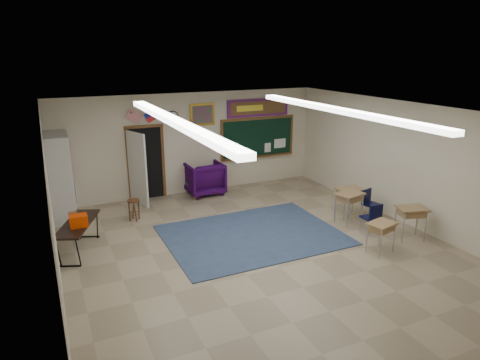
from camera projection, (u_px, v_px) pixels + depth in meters
name	position (u px, v px, depth m)	size (l,w,h in m)	color
floor	(261.00, 251.00, 9.27)	(9.00, 9.00, 0.00)	gray
back_wall	(192.00, 144.00, 12.73)	(8.00, 0.04, 3.00)	beige
front_wall	(443.00, 292.00, 4.93)	(8.00, 0.04, 3.00)	beige
left_wall	(52.00, 215.00, 7.22)	(0.04, 9.00, 3.00)	beige
right_wall	(407.00, 164.00, 10.44)	(0.04, 9.00, 3.00)	beige
ceiling	(263.00, 112.00, 8.39)	(8.00, 9.00, 0.04)	#BABAB6
area_rug	(253.00, 235.00, 10.04)	(4.00, 3.00, 0.02)	#344564
fluorescent_strips	(263.00, 115.00, 8.41)	(3.86, 6.00, 0.10)	white
doorway	(144.00, 164.00, 12.13)	(1.10, 0.89, 2.16)	black
chalkboard	(258.00, 139.00, 13.60)	(2.55, 0.14, 1.30)	brown
bulletin_board	(258.00, 108.00, 13.31)	(2.10, 0.05, 0.55)	#A90E1E
framed_art_print	(202.00, 114.00, 12.60)	(0.75, 0.05, 0.65)	#A07C1F
wall_clock	(173.00, 116.00, 12.24)	(0.32, 0.05, 0.32)	black
wall_flags	(143.00, 114.00, 11.83)	(1.16, 0.06, 0.70)	red
storage_cabinet	(61.00, 177.00, 10.79)	(0.59, 1.25, 2.20)	#B6B6B1
wingback_armchair	(204.00, 178.00, 12.82)	(1.04, 1.07, 0.98)	#250536
student_chair_reading	(194.00, 181.00, 12.72)	(0.42, 0.42, 0.85)	black
student_chair_desk_a	(370.00, 218.00, 10.00)	(0.39, 0.39, 0.79)	black
student_chair_desk_b	(371.00, 205.00, 10.87)	(0.39, 0.39, 0.78)	black
student_desk_front_left	(349.00, 206.00, 10.64)	(0.75, 0.62, 0.79)	#936A44
student_desk_front_right	(349.00, 201.00, 11.06)	(0.66, 0.51, 0.77)	#936A44
student_desk_back_left	(381.00, 236.00, 9.07)	(0.66, 0.55, 0.69)	#936A44
student_desk_back_right	(411.00, 221.00, 9.72)	(0.76, 0.66, 0.77)	#936A44
folding_table	(79.00, 236.00, 9.14)	(1.09, 1.68, 0.91)	black
wooden_stool	(134.00, 210.00, 10.84)	(0.31, 0.31, 0.55)	#4E2D17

